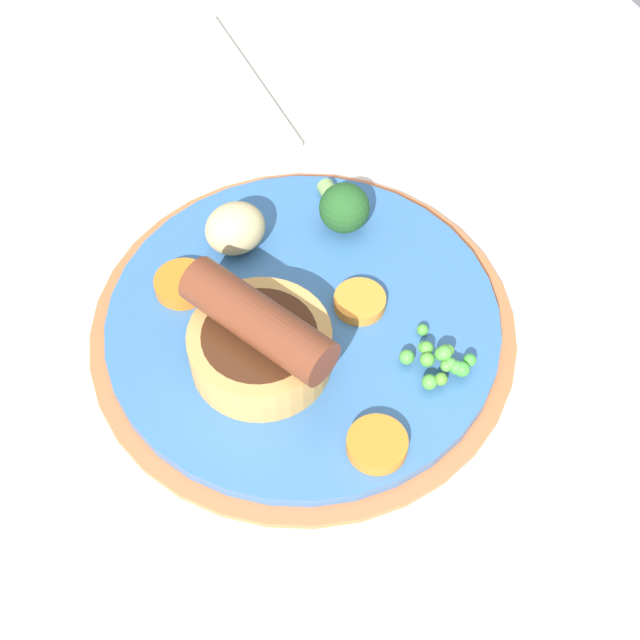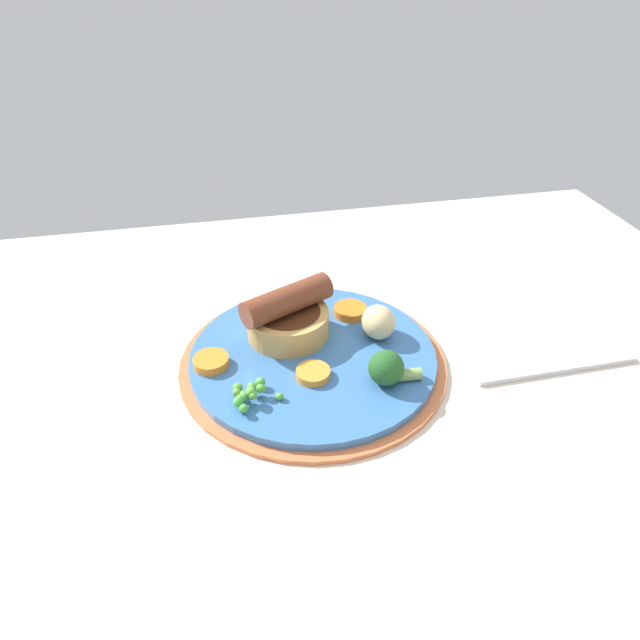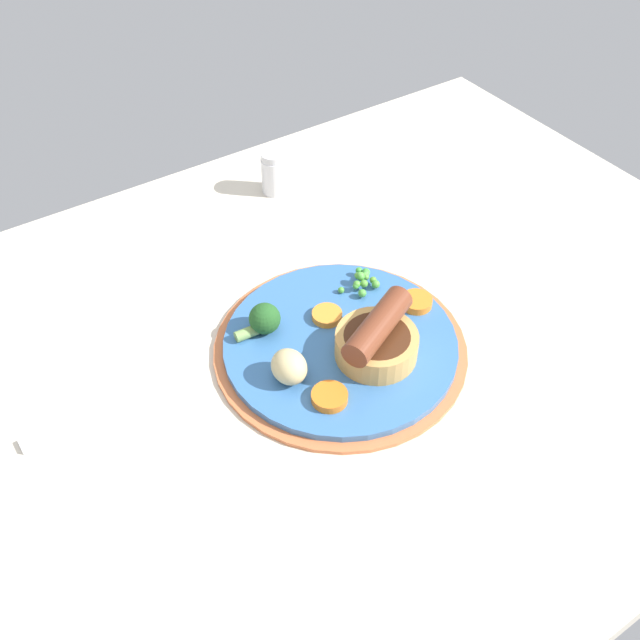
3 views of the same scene
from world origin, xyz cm
name	(u,v)px [view 2 (image 2 of 3)]	position (x,y,z in cm)	size (l,w,h in cm)	color
dining_table	(317,387)	(0.00, 0.00, 1.50)	(110.00, 80.00, 3.00)	beige
dinner_plate	(310,359)	(-0.31, 2.18, 3.57)	(28.11, 28.11, 1.40)	#CC6B3D
sausage_pudding	(288,317)	(-1.99, 5.98, 6.74)	(10.47, 8.89, 5.95)	tan
pea_pile	(249,393)	(-7.26, -3.76, 5.37)	(4.81, 4.28, 1.88)	green
broccoli_floret_near	(388,368)	(6.22, -3.82, 6.07)	(5.40, 3.53, 3.53)	#235623
potato_chunk_0	(378,322)	(7.52, 3.71, 6.21)	(4.18, 3.60, 3.62)	#CCB77F
carrot_slice_0	(350,311)	(5.63, 8.39, 4.87)	(3.76, 3.76, 0.94)	orange
carrot_slice_1	(211,362)	(-10.55, 2.29, 4.87)	(3.64, 3.64, 0.95)	orange
carrot_slice_2	(313,373)	(-0.74, -1.59, 4.81)	(3.44, 3.44, 0.82)	orange
fork	(556,367)	(24.72, -4.16, 3.30)	(18.00, 1.60, 0.60)	silver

